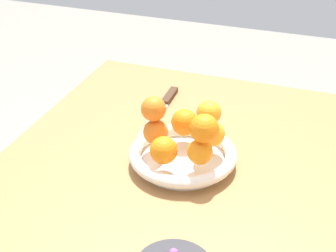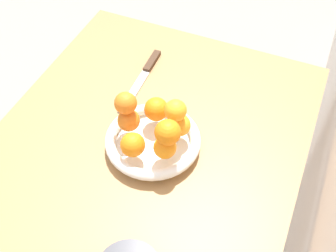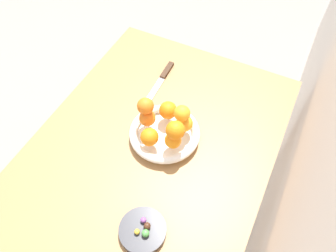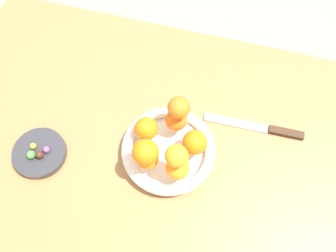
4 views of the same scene
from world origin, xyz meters
name	(u,v)px [view 2 (image 2 of 4)]	position (x,y,z in m)	size (l,w,h in m)	color
dining_table	(131,192)	(0.00, 0.00, 0.65)	(1.10, 0.76, 0.74)	#9E7042
fruit_bowl	(153,141)	(-0.09, 0.02, 0.76)	(0.23, 0.23, 0.04)	white
orange_0	(156,109)	(-0.15, 0.01, 0.81)	(0.06, 0.06, 0.06)	orange
orange_1	(129,120)	(-0.09, -0.04, 0.81)	(0.06, 0.06, 0.06)	orange
orange_2	(132,145)	(-0.03, 0.00, 0.81)	(0.06, 0.06, 0.06)	orange
orange_3	(165,147)	(-0.05, 0.07, 0.81)	(0.05, 0.05, 0.05)	orange
orange_4	(179,125)	(-0.13, 0.08, 0.81)	(0.06, 0.06, 0.06)	orange
orange_5	(175,110)	(-0.12, 0.07, 0.86)	(0.05, 0.05, 0.05)	orange
orange_6	(168,132)	(-0.05, 0.08, 0.86)	(0.06, 0.06, 0.06)	orange
orange_7	(126,103)	(-0.10, -0.05, 0.86)	(0.05, 0.05, 0.05)	orange
knife	(144,75)	(-0.31, -0.11, 0.75)	(0.26, 0.03, 0.01)	#3F2819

